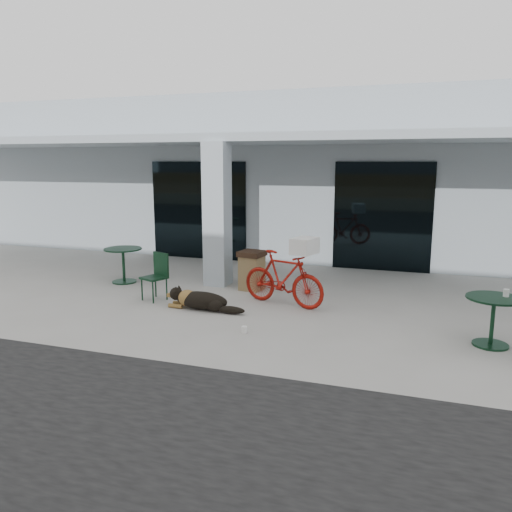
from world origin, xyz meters
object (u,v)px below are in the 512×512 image
(dog, at_px, (202,299))
(cafe_chair_near, at_px, (154,277))
(cafe_table_near, at_px, (124,265))
(cafe_table_far, at_px, (492,322))
(bicycle, at_px, (283,278))
(trash_receptacle, at_px, (252,270))

(dog, height_order, cafe_chair_near, cafe_chair_near)
(cafe_table_near, relative_size, cafe_table_far, 1.05)
(cafe_table_near, bearing_deg, cafe_table_far, -12.76)
(bicycle, bearing_deg, cafe_table_near, 97.53)
(cafe_table_far, relative_size, trash_receptacle, 0.95)
(bicycle, distance_m, cafe_table_far, 3.68)
(bicycle, height_order, cafe_table_far, bicycle)
(bicycle, bearing_deg, trash_receptacle, 62.36)
(cafe_table_near, distance_m, trash_receptacle, 2.98)
(bicycle, distance_m, trash_receptacle, 1.31)
(dog, relative_size, cafe_table_far, 1.47)
(bicycle, xyz_separation_m, dog, (-1.34, -0.78, -0.33))
(bicycle, height_order, dog, bicycle)
(dog, distance_m, cafe_table_far, 4.87)
(dog, xyz_separation_m, cafe_table_far, (4.86, -0.30, 0.18))
(bicycle, relative_size, trash_receptacle, 2.07)
(dog, xyz_separation_m, cafe_chair_near, (-1.16, 0.30, 0.27))
(bicycle, distance_m, cafe_table_near, 3.96)
(cafe_table_far, distance_m, trash_receptacle, 4.88)
(cafe_table_near, bearing_deg, dog, -28.29)
(cafe_table_near, distance_m, cafe_chair_near, 1.77)
(cafe_table_near, relative_size, cafe_chair_near, 0.90)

